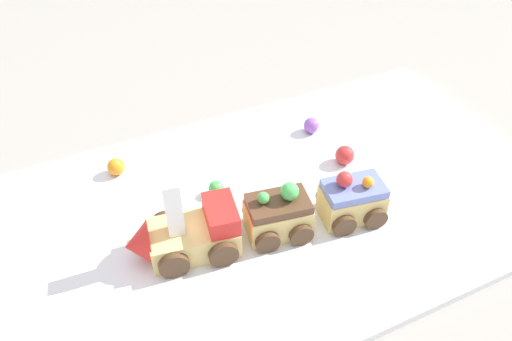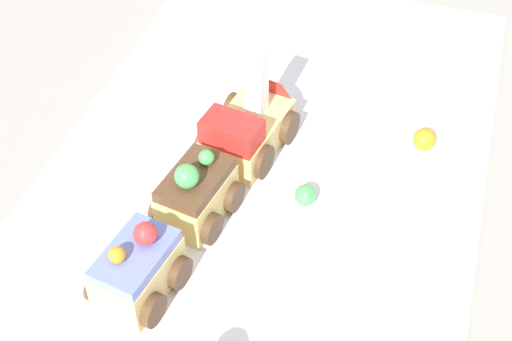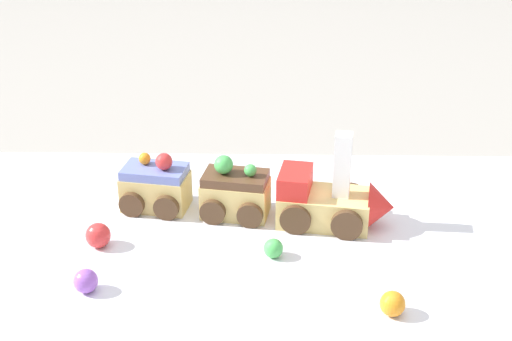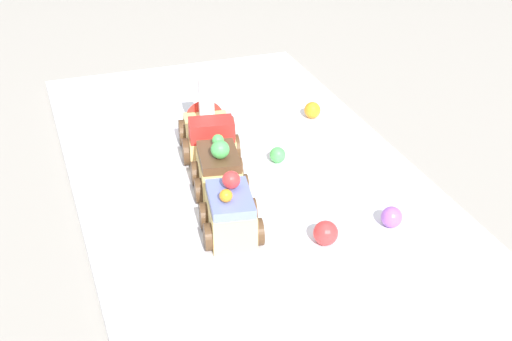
{
  "view_description": "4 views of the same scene",
  "coord_description": "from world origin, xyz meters",
  "views": [
    {
      "loc": [
        0.18,
        0.41,
        0.47
      ],
      "look_at": [
        -0.03,
        -0.04,
        0.04
      ],
      "focal_mm": 35.0,
      "sensor_mm": 36.0,
      "label": 1
    },
    {
      "loc": [
        -0.42,
        -0.14,
        0.52
      ],
      "look_at": [
        0.03,
        0.0,
        0.04
      ],
      "focal_mm": 50.0,
      "sensor_mm": 36.0,
      "label": 2
    },
    {
      "loc": [
        0.02,
        -0.69,
        0.42
      ],
      "look_at": [
        0.01,
        0.03,
        0.08
      ],
      "focal_mm": 50.0,
      "sensor_mm": 36.0,
      "label": 3
    },
    {
      "loc": [
        -0.73,
        0.25,
        0.46
      ],
      "look_at": [
        -0.04,
        0.0,
        0.04
      ],
      "focal_mm": 50.0,
      "sensor_mm": 36.0,
      "label": 4
    }
  ],
  "objects": [
    {
      "name": "gumball_orange",
      "position": [
        0.14,
        -0.15,
        0.02
      ],
      "size": [
        0.02,
        0.02,
        0.02
      ],
      "primitive_type": "sphere",
      "color": "orange",
      "rests_on": "display_board"
    },
    {
      "name": "cake_car_chocolate",
      "position": [
        -0.02,
        0.04,
        0.04
      ],
      "size": [
        0.08,
        0.07,
        0.07
      ],
      "rotation": [
        0.0,
        0.0,
        -0.16
      ],
      "color": "#E5C675",
      "rests_on": "display_board"
    },
    {
      "name": "ground_plane",
      "position": [
        0.0,
        0.0,
        0.0
      ],
      "size": [
        10.0,
        10.0,
        0.0
      ],
      "primitive_type": "plane",
      "color": "gray"
    },
    {
      "name": "cake_train_locomotive",
      "position": [
        0.09,
        0.02,
        0.04
      ],
      "size": [
        0.14,
        0.09,
        0.11
      ],
      "rotation": [
        0.0,
        0.0,
        -0.16
      ],
      "color": "#E5C675",
      "rests_on": "display_board"
    },
    {
      "name": "display_board",
      "position": [
        0.0,
        0.0,
        0.01
      ],
      "size": [
        0.82,
        0.42,
        0.01
      ],
      "primitive_type": "cube",
      "color": "white",
      "rests_on": "ground_plane"
    },
    {
      "name": "cake_car_blueberry",
      "position": [
        -0.11,
        0.06,
        0.04
      ],
      "size": [
        0.08,
        0.07,
        0.07
      ],
      "rotation": [
        0.0,
        0.0,
        -0.16
      ],
      "color": "#E5C675",
      "rests_on": "display_board"
    },
    {
      "name": "gumball_red",
      "position": [
        -0.16,
        -0.03,
        0.03
      ],
      "size": [
        0.03,
        0.03,
        0.03
      ],
      "primitive_type": "sphere",
      "color": "red",
      "rests_on": "display_board"
    },
    {
      "name": "gumball_purple",
      "position": [
        -0.16,
        -0.12,
        0.02
      ],
      "size": [
        0.02,
        0.02,
        0.02
      ],
      "primitive_type": "sphere",
      "color": "#9956C6",
      "rests_on": "display_board"
    },
    {
      "name": "gumball_green",
      "position": [
        0.03,
        -0.05,
        0.02
      ],
      "size": [
        0.02,
        0.02,
        0.02
      ],
      "primitive_type": "sphere",
      "color": "#4CBC56",
      "rests_on": "display_board"
    }
  ]
}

